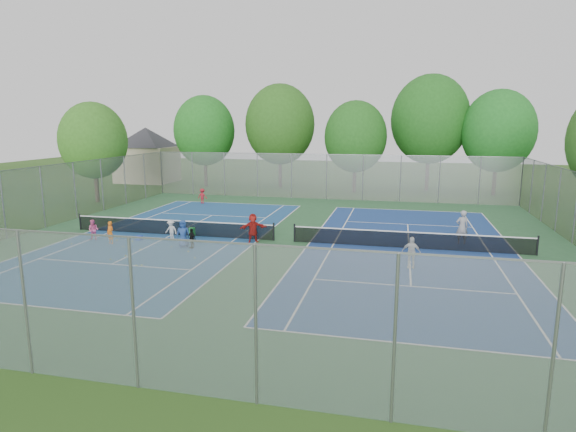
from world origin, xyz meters
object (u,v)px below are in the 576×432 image
object	(u,v)px
net_right	(409,240)
ball_hopper	(192,232)
net_left	(172,228)
ball_crate	(139,238)
instructor	(462,227)

from	to	relation	value
net_right	ball_hopper	distance (m)	12.66
net_right	ball_hopper	bearing A→B (deg)	-179.51
net_left	ball_crate	size ratio (longest dim) A/B	41.55
ball_hopper	instructor	bearing A→B (deg)	6.64
net_right	ball_hopper	world-z (taller)	net_right
net_left	instructor	xyz separation A→B (m)	(16.87, 1.70, 0.51)
net_left	instructor	distance (m)	16.97
net_left	instructor	world-z (taller)	instructor
ball_crate	ball_hopper	distance (m)	3.06
net_left	net_right	bearing A→B (deg)	0.00
net_left	ball_hopper	world-z (taller)	net_left
net_right	instructor	world-z (taller)	instructor
ball_crate	ball_hopper	size ratio (longest dim) A/B	0.56
ball_crate	ball_hopper	bearing A→B (deg)	30.05
net_right	net_left	bearing A→B (deg)	180.00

